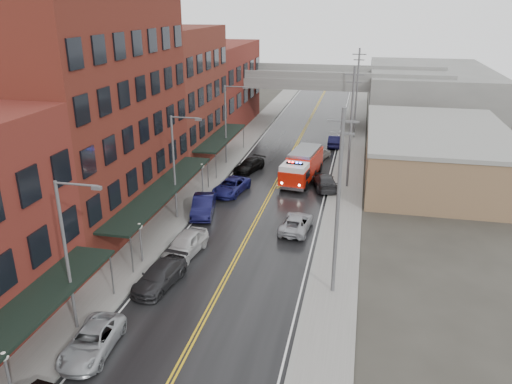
# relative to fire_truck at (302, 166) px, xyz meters

# --- Properties ---
(road) EXTENTS (11.00, 160.00, 0.02)m
(road) POSITION_rel_fire_truck_xyz_m (-2.42, -6.09, -1.64)
(road) COLOR black
(road) RESTS_ON ground
(sidewalk_left) EXTENTS (3.00, 160.00, 0.15)m
(sidewalk_left) POSITION_rel_fire_truck_xyz_m (-9.72, -6.09, -1.57)
(sidewalk_left) COLOR slate
(sidewalk_left) RESTS_ON ground
(sidewalk_right) EXTENTS (3.00, 160.00, 0.15)m
(sidewalk_right) POSITION_rel_fire_truck_xyz_m (4.88, -6.09, -1.57)
(sidewalk_right) COLOR slate
(sidewalk_right) RESTS_ON ground
(curb_left) EXTENTS (0.30, 160.00, 0.15)m
(curb_left) POSITION_rel_fire_truck_xyz_m (-8.07, -6.09, -1.57)
(curb_left) COLOR gray
(curb_left) RESTS_ON ground
(curb_right) EXTENTS (0.30, 160.00, 0.15)m
(curb_right) POSITION_rel_fire_truck_xyz_m (3.23, -6.09, -1.57)
(curb_right) COLOR gray
(curb_right) RESTS_ON ground
(brick_building_b) EXTENTS (9.00, 20.00, 18.00)m
(brick_building_b) POSITION_rel_fire_truck_xyz_m (-15.72, -13.09, 7.35)
(brick_building_b) COLOR #5E2219
(brick_building_b) RESTS_ON ground
(brick_building_c) EXTENTS (9.00, 15.00, 15.00)m
(brick_building_c) POSITION_rel_fire_truck_xyz_m (-15.72, 4.41, 5.85)
(brick_building_c) COLOR maroon
(brick_building_c) RESTS_ON ground
(brick_building_far) EXTENTS (9.00, 20.00, 12.00)m
(brick_building_far) POSITION_rel_fire_truck_xyz_m (-15.72, 21.91, 4.35)
(brick_building_far) COLOR maroon
(brick_building_far) RESTS_ON ground
(tan_building) EXTENTS (14.00, 22.00, 5.00)m
(tan_building) POSITION_rel_fire_truck_xyz_m (13.58, 3.91, 0.85)
(tan_building) COLOR #866748
(tan_building) RESTS_ON ground
(right_far_block) EXTENTS (18.00, 30.00, 8.00)m
(right_far_block) POSITION_rel_fire_truck_xyz_m (15.58, 33.91, 2.35)
(right_far_block) COLOR slate
(right_far_block) RESTS_ON ground
(awning_0) EXTENTS (2.60, 16.00, 3.09)m
(awning_0) POSITION_rel_fire_truck_xyz_m (-9.91, -32.09, 1.34)
(awning_0) COLOR black
(awning_0) RESTS_ON ground
(awning_1) EXTENTS (2.60, 18.00, 3.09)m
(awning_1) POSITION_rel_fire_truck_xyz_m (-9.92, -13.09, 1.34)
(awning_1) COLOR black
(awning_1) RESTS_ON ground
(awning_2) EXTENTS (2.60, 13.00, 3.09)m
(awning_2) POSITION_rel_fire_truck_xyz_m (-9.91, 4.41, 1.34)
(awning_2) COLOR black
(awning_2) RESTS_ON ground
(globe_lamp_0) EXTENTS (0.44, 0.44, 3.12)m
(globe_lamp_0) POSITION_rel_fire_truck_xyz_m (-8.82, -34.09, 0.67)
(globe_lamp_0) COLOR #59595B
(globe_lamp_0) RESTS_ON ground
(globe_lamp_1) EXTENTS (0.44, 0.44, 3.12)m
(globe_lamp_1) POSITION_rel_fire_truck_xyz_m (-8.82, -20.09, 0.67)
(globe_lamp_1) COLOR #59595B
(globe_lamp_1) RESTS_ON ground
(globe_lamp_2) EXTENTS (0.44, 0.44, 3.12)m
(globe_lamp_2) POSITION_rel_fire_truck_xyz_m (-8.82, -6.09, 0.67)
(globe_lamp_2) COLOR #59595B
(globe_lamp_2) RESTS_ON ground
(street_lamp_0) EXTENTS (2.64, 0.22, 9.00)m
(street_lamp_0) POSITION_rel_fire_truck_xyz_m (-8.97, -28.09, 3.54)
(street_lamp_0) COLOR #59595B
(street_lamp_0) RESTS_ON ground
(street_lamp_1) EXTENTS (2.64, 0.22, 9.00)m
(street_lamp_1) POSITION_rel_fire_truck_xyz_m (-8.97, -12.09, 3.54)
(street_lamp_1) COLOR #59595B
(street_lamp_1) RESTS_ON ground
(street_lamp_2) EXTENTS (2.64, 0.22, 9.00)m
(street_lamp_2) POSITION_rel_fire_truck_xyz_m (-8.97, 3.91, 3.54)
(street_lamp_2) COLOR #59595B
(street_lamp_2) RESTS_ON ground
(utility_pole_0) EXTENTS (1.80, 0.24, 12.00)m
(utility_pole_0) POSITION_rel_fire_truck_xyz_m (4.78, -21.09, 4.66)
(utility_pole_0) COLOR #59595B
(utility_pole_0) RESTS_ON ground
(utility_pole_1) EXTENTS (1.80, 0.24, 12.00)m
(utility_pole_1) POSITION_rel_fire_truck_xyz_m (4.78, -1.09, 4.66)
(utility_pole_1) COLOR #59595B
(utility_pole_1) RESTS_ON ground
(utility_pole_2) EXTENTS (1.80, 0.24, 12.00)m
(utility_pole_2) POSITION_rel_fire_truck_xyz_m (4.78, 18.91, 4.66)
(utility_pole_2) COLOR #59595B
(utility_pole_2) RESTS_ON ground
(overpass) EXTENTS (40.00, 10.00, 7.50)m
(overpass) POSITION_rel_fire_truck_xyz_m (-2.42, 25.91, 4.34)
(overpass) COLOR slate
(overpass) RESTS_ON ground
(fire_truck) EXTENTS (4.21, 8.60, 3.04)m
(fire_truck) POSITION_rel_fire_truck_xyz_m (0.00, 0.00, 0.00)
(fire_truck) COLOR #BC1708
(fire_truck) RESTS_ON ground
(parked_car_left_2) EXTENTS (2.58, 4.99, 1.34)m
(parked_car_left_2) POSITION_rel_fire_truck_xyz_m (-7.31, -29.73, -0.97)
(parked_car_left_2) COLOR #9FA2A6
(parked_car_left_2) RESTS_ON ground
(parked_car_left_3) EXTENTS (2.69, 5.18, 1.44)m
(parked_car_left_3) POSITION_rel_fire_truck_xyz_m (-6.40, -22.66, -0.93)
(parked_car_left_3) COLOR #262628
(parked_car_left_3) RESTS_ON ground
(parked_car_left_4) EXTENTS (2.55, 5.06, 1.65)m
(parked_car_left_4) POSITION_rel_fire_truck_xyz_m (-6.23, -18.16, -0.82)
(parked_car_left_4) COLOR #BCBCBC
(parked_car_left_4) RESTS_ON ground
(parked_car_left_5) EXTENTS (2.72, 5.30, 1.66)m
(parked_car_left_5) POSITION_rel_fire_truck_xyz_m (-7.25, -10.76, -0.81)
(parked_car_left_5) COLOR #0E0E34
(parked_car_left_5) RESTS_ON ground
(parked_car_left_6) EXTENTS (3.23, 5.46, 1.42)m
(parked_car_left_6) POSITION_rel_fire_truck_xyz_m (-6.22, -5.18, -0.93)
(parked_car_left_6) COLOR navy
(parked_car_left_6) RESTS_ON ground
(parked_car_left_7) EXTENTS (3.27, 4.98, 1.34)m
(parked_car_left_7) POSITION_rel_fire_truck_xyz_m (-6.02, 1.79, -0.97)
(parked_car_left_7) COLOR black
(parked_car_left_7) RESTS_ON ground
(parked_car_right_0) EXTENTS (2.58, 4.97, 1.34)m
(parked_car_right_0) POSITION_rel_fire_truck_xyz_m (1.18, -12.29, -0.98)
(parked_car_right_0) COLOR #989AA0
(parked_car_right_0) RESTS_ON ground
(parked_car_right_1) EXTENTS (3.37, 5.47, 1.48)m
(parked_car_right_1) POSITION_rel_fire_truck_xyz_m (2.58, -1.89, -0.90)
(parked_car_right_1) COLOR #292A2C
(parked_car_right_1) RESTS_ON ground
(parked_car_right_2) EXTENTS (2.68, 4.26, 1.35)m
(parked_car_right_2) POSITION_rel_fire_truck_xyz_m (1.18, 8.16, -0.97)
(parked_car_right_2) COLOR silver
(parked_car_right_2) RESTS_ON ground
(parked_car_right_3) EXTENTS (1.57, 4.50, 1.48)m
(parked_car_right_3) POSITION_rel_fire_truck_xyz_m (2.51, 14.12, -0.90)
(parked_car_right_3) COLOR black
(parked_car_right_3) RESTS_ON ground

